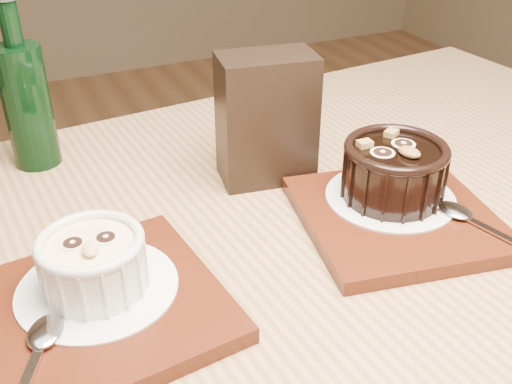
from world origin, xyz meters
TOP-DOWN VIEW (x-y plane):
  - table at (-0.22, -0.16)m, footprint 1.26×0.90m
  - tray_left at (-0.38, -0.14)m, footprint 0.20×0.20m
  - doily_left at (-0.38, -0.13)m, footprint 0.13×0.13m
  - ramekin_white at (-0.38, -0.13)m, footprint 0.08×0.08m
  - spoon_left at (-0.44, -0.20)m, footprint 0.08×0.13m
  - tray_right at (-0.09, -0.14)m, footprint 0.21×0.21m
  - doily_right at (-0.08, -0.11)m, footprint 0.13×0.13m
  - ramekin_dark at (-0.08, -0.11)m, footprint 0.10×0.10m
  - spoon_right at (-0.03, -0.20)m, footprint 0.06×0.14m
  - condiment_stand at (-0.16, 0.00)m, footprint 0.11×0.08m
  - green_bottle at (-0.39, 0.15)m, footprint 0.05×0.05m

SIDE VIEW (x-z plane):
  - table at x=-0.22m, z-range 0.28..1.03m
  - tray_left at x=-0.38m, z-range 0.75..0.76m
  - tray_right at x=-0.09m, z-range 0.75..0.76m
  - doily_left at x=-0.38m, z-range 0.77..0.77m
  - doily_right at x=-0.08m, z-range 0.77..0.77m
  - spoon_left at x=-0.44m, z-range 0.77..0.77m
  - spoon_right at x=-0.03m, z-range 0.77..0.77m
  - ramekin_white at x=-0.38m, z-range 0.77..0.82m
  - ramekin_dark at x=-0.08m, z-range 0.77..0.83m
  - condiment_stand at x=-0.16m, z-range 0.75..0.89m
  - green_bottle at x=-0.39m, z-range 0.73..0.92m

